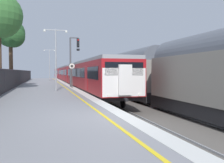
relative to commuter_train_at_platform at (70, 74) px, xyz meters
The scene contains 8 objects.
ground 36.16m from the commuter_train_at_platform, 89.14° to the right, with size 17.40×110.00×1.21m.
commuter_train_at_platform is the anchor object (origin of this frame).
freight_train_adjacent_track 21.95m from the commuter_train_at_platform, 79.49° to the right, with size 2.60×39.85×4.70m.
signal_gantry 18.16m from the commuter_train_at_platform, 94.74° to the right, with size 1.10×0.24×5.46m.
speed_limit_sign 20.32m from the commuter_train_at_platform, 95.21° to the right, with size 0.59×0.08×2.53m.
platform_lamp_mid 23.88m from the commuter_train_at_platform, 98.65° to the right, with size 2.00×0.20×5.31m.
platform_lamp_far 4.21m from the commuter_train_at_platform, behind, with size 2.00×0.20×5.76m.
background_tree_left 18.63m from the commuter_train_at_platform, 116.12° to the right, with size 3.12×3.19×7.46m.
Camera 1 is at (-2.47, -8.23, 1.64)m, focal length 37.85 mm.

